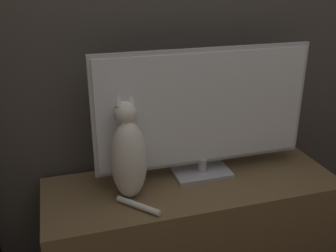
% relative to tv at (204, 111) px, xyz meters
% --- Properties ---
extents(wall_back, '(4.80, 0.05, 2.60)m').
position_rel_tv_xyz_m(wall_back, '(-0.07, 0.24, 0.48)').
color(wall_back, '#47423D').
rests_on(wall_back, ground_plane).
extents(tv_stand, '(1.44, 0.52, 0.48)m').
position_rel_tv_xyz_m(tv_stand, '(-0.07, -0.07, -0.58)').
color(tv_stand, brown).
rests_on(tv_stand, ground_plane).
extents(tv, '(1.07, 0.17, 0.64)m').
position_rel_tv_xyz_m(tv, '(0.00, 0.00, 0.00)').
color(tv, '#B7B7BC').
rests_on(tv, tv_stand).
extents(cat, '(0.19, 0.28, 0.49)m').
position_rel_tv_xyz_m(cat, '(-0.39, -0.10, -0.13)').
color(cat, silver).
rests_on(cat, tv_stand).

